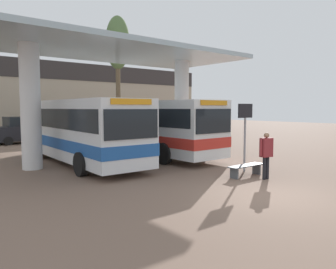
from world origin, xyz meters
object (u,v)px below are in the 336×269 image
(waiting_bench_near_pillar, at_px, (246,168))
(pedestrian_waiting, at_px, (266,151))
(transit_bus_left_bay, at_px, (80,128))
(parked_car_street, at_px, (23,130))
(info_sign_platform, at_px, (245,123))
(transit_bus_center_bay, at_px, (144,125))
(poplar_tree_behind_left, at_px, (118,46))

(waiting_bench_near_pillar, bearing_deg, pedestrian_waiting, -80.05)
(transit_bus_left_bay, relative_size, parked_car_street, 2.18)
(info_sign_platform, relative_size, pedestrian_waiting, 1.62)
(transit_bus_left_bay, bearing_deg, pedestrian_waiting, 117.82)
(transit_bus_left_bay, bearing_deg, parked_car_street, -90.48)
(info_sign_platform, bearing_deg, parked_car_street, 103.01)
(waiting_bench_near_pillar, xyz_separation_m, info_sign_platform, (0.78, 0.69, 1.74))
(parked_car_street, bearing_deg, transit_bus_left_bay, -96.41)
(transit_bus_center_bay, xyz_separation_m, pedestrian_waiting, (-0.19, -8.52, -0.65))
(transit_bus_left_bay, bearing_deg, info_sign_platform, 126.74)
(transit_bus_center_bay, xyz_separation_m, poplar_tree_behind_left, (2.69, 7.52, 5.95))
(waiting_bench_near_pillar, height_order, parked_car_street, parked_car_street)
(pedestrian_waiting, height_order, poplar_tree_behind_left, poplar_tree_behind_left)
(transit_bus_left_bay, bearing_deg, transit_bus_center_bay, -172.38)
(transit_bus_center_bay, height_order, pedestrian_waiting, transit_bus_center_bay)
(waiting_bench_near_pillar, bearing_deg, info_sign_platform, 41.21)
(waiting_bench_near_pillar, bearing_deg, parked_car_street, 100.26)
(parked_car_street, bearing_deg, poplar_tree_behind_left, -33.79)
(pedestrian_waiting, bearing_deg, info_sign_platform, 76.81)
(waiting_bench_near_pillar, height_order, poplar_tree_behind_left, poplar_tree_behind_left)
(transit_bus_left_bay, relative_size, waiting_bench_near_pillar, 5.75)
(transit_bus_center_bay, height_order, info_sign_platform, transit_bus_center_bay)
(transit_bus_center_bay, relative_size, poplar_tree_behind_left, 1.11)
(transit_bus_center_bay, distance_m, poplar_tree_behind_left, 9.96)
(info_sign_platform, height_order, poplar_tree_behind_left, poplar_tree_behind_left)
(transit_bus_center_bay, distance_m, waiting_bench_near_pillar, 7.82)
(transit_bus_left_bay, xyz_separation_m, waiting_bench_near_pillar, (3.83, -7.25, -1.40))
(transit_bus_left_bay, distance_m, parked_car_street, 11.63)
(waiting_bench_near_pillar, bearing_deg, transit_bus_center_bay, 87.48)
(parked_car_street, bearing_deg, transit_bus_center_bay, -75.76)
(waiting_bench_near_pillar, xyz_separation_m, pedestrian_waiting, (0.15, -0.83, 0.76))
(transit_bus_left_bay, xyz_separation_m, info_sign_platform, (4.62, -6.56, 0.34))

